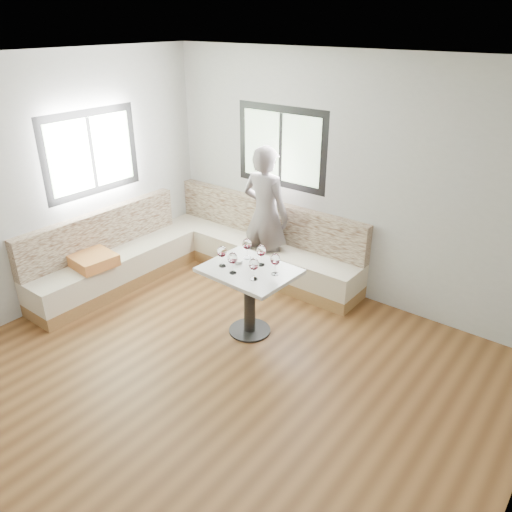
{
  "coord_description": "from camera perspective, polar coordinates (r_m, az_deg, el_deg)",
  "views": [
    {
      "loc": [
        2.58,
        -2.46,
        3.1
      ],
      "look_at": [
        -0.26,
        1.17,
        0.87
      ],
      "focal_mm": 35.0,
      "sensor_mm": 36.0,
      "label": 1
    }
  ],
  "objects": [
    {
      "name": "room",
      "position": [
        4.05,
        -7.52,
        0.9
      ],
      "size": [
        5.01,
        5.01,
        2.81
      ],
      "color": "brown",
      "rests_on": "ground"
    },
    {
      "name": "banquette",
      "position": [
        6.46,
        -6.9,
        0.24
      ],
      "size": [
        2.9,
        2.8,
        0.95
      ],
      "color": "#9D6E3D",
      "rests_on": "ground"
    },
    {
      "name": "table",
      "position": [
        5.2,
        -0.75,
        -3.36
      ],
      "size": [
        0.95,
        0.75,
        0.76
      ],
      "rotation": [
        0.0,
        0.0,
        -0.04
      ],
      "color": "black",
      "rests_on": "ground"
    },
    {
      "name": "person",
      "position": [
        6.18,
        1.09,
        4.69
      ],
      "size": [
        0.65,
        0.44,
        1.75
      ],
      "primitive_type": "imported",
      "rotation": [
        0.0,
        0.0,
        3.18
      ],
      "color": "slate",
      "rests_on": "ground"
    },
    {
      "name": "olive_ramekin",
      "position": [
        5.22,
        -2.04,
        -0.62
      ],
      "size": [
        0.09,
        0.09,
        0.04
      ],
      "color": "white",
      "rests_on": "table"
    },
    {
      "name": "wine_glass_a",
      "position": [
        5.11,
        -3.92,
        0.43
      ],
      "size": [
        0.1,
        0.1,
        0.23
      ],
      "color": "white",
      "rests_on": "table"
    },
    {
      "name": "wine_glass_b",
      "position": [
        4.96,
        -2.69,
        -0.34
      ],
      "size": [
        0.1,
        0.1,
        0.23
      ],
      "color": "white",
      "rests_on": "table"
    },
    {
      "name": "wine_glass_c",
      "position": [
        4.84,
        -0.25,
        -1.03
      ],
      "size": [
        0.1,
        0.1,
        0.23
      ],
      "color": "white",
      "rests_on": "table"
    },
    {
      "name": "wine_glass_d",
      "position": [
        5.12,
        0.59,
        0.54
      ],
      "size": [
        0.1,
        0.1,
        0.23
      ],
      "color": "white",
      "rests_on": "table"
    },
    {
      "name": "wine_glass_e",
      "position": [
        4.94,
        2.22,
        -0.47
      ],
      "size": [
        0.1,
        0.1,
        0.23
      ],
      "color": "white",
      "rests_on": "table"
    },
    {
      "name": "wine_glass_f",
      "position": [
        5.27,
        -1.03,
        1.31
      ],
      "size": [
        0.1,
        0.1,
        0.23
      ],
      "color": "white",
      "rests_on": "table"
    }
  ]
}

